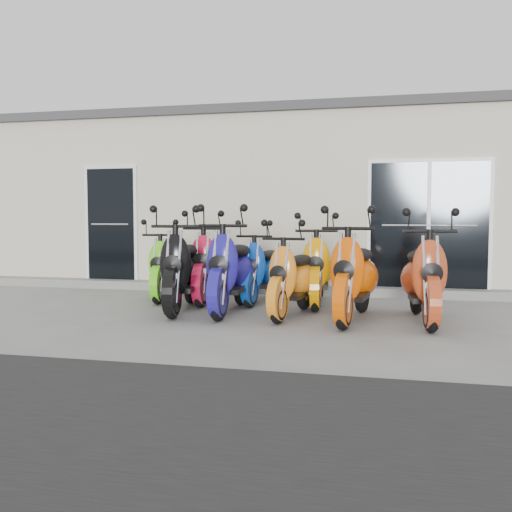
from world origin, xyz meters
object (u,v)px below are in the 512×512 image
object	(u,v)px
scooter_back_yellow	(317,259)
scooter_back_red	(210,256)
scooter_front_blue	(231,259)
scooter_front_orange_b	(354,263)
scooter_front_black	(183,258)
scooter_back_green	(167,259)
scooter_front_orange_a	(293,268)
scooter_front_red	(424,265)
scooter_back_blue	(262,261)

from	to	relation	value
scooter_back_yellow	scooter_back_red	bearing A→B (deg)	176.15
scooter_back_yellow	scooter_front_blue	bearing A→B (deg)	-143.32
scooter_front_orange_b	scooter_front_black	bearing A→B (deg)	-178.21
scooter_front_blue	scooter_back_green	bearing A→B (deg)	141.57
scooter_front_black	scooter_front_blue	world-z (taller)	scooter_front_blue
scooter_front_orange_a	scooter_front_red	bearing A→B (deg)	5.74
scooter_back_green	scooter_back_red	distance (m)	0.78
scooter_front_red	scooter_back_red	bearing A→B (deg)	156.08
scooter_front_orange_a	scooter_front_red	world-z (taller)	scooter_front_red
scooter_back_blue	scooter_back_red	bearing A→B (deg)	-168.25
scooter_front_orange_a	scooter_front_orange_b	size ratio (longest dim) A/B	0.88
scooter_front_orange_b	scooter_back_yellow	distance (m)	1.34
scooter_front_blue	scooter_front_orange_a	xyz separation A→B (m)	(0.89, -0.10, -0.10)
scooter_front_black	scooter_front_orange_b	size ratio (longest dim) A/B	1.01
scooter_back_blue	scooter_front_orange_a	bearing A→B (deg)	-54.34
scooter_front_orange_a	scooter_back_red	size ratio (longest dim) A/B	0.91
scooter_front_orange_a	scooter_back_blue	bearing A→B (deg)	128.76
scooter_back_yellow	scooter_front_red	bearing A→B (deg)	-41.70
scooter_front_red	scooter_back_blue	size ratio (longest dim) A/B	1.12
scooter_front_red	scooter_back_green	xyz separation A→B (m)	(-3.97, 1.20, -0.07)
scooter_front_black	scooter_front_blue	size ratio (longest dim) A/B	0.99
scooter_front_blue	scooter_back_red	bearing A→B (deg)	121.42
scooter_front_red	scooter_back_blue	world-z (taller)	scooter_front_red
scooter_front_orange_a	scooter_back_yellow	bearing A→B (deg)	87.19
scooter_back_blue	scooter_back_yellow	xyz separation A→B (m)	(0.88, -0.08, 0.06)
scooter_front_black	scooter_back_red	world-z (taller)	scooter_front_black
scooter_front_red	scooter_back_green	distance (m)	4.15
scooter_front_orange_a	scooter_back_red	bearing A→B (deg)	153.47
scooter_front_black	scooter_front_red	size ratio (longest dim) A/B	1.03
scooter_back_green	scooter_back_yellow	bearing A→B (deg)	-10.25
scooter_front_blue	scooter_front_red	distance (m)	2.59
scooter_front_blue	scooter_front_red	size ratio (longest dim) A/B	1.04
scooter_front_blue	scooter_back_red	world-z (taller)	scooter_front_blue
scooter_back_green	scooter_front_red	bearing A→B (deg)	-25.43
scooter_front_orange_b	scooter_back_red	size ratio (longest dim) A/B	1.03
scooter_back_red	scooter_front_blue	bearing A→B (deg)	-62.11
scooter_front_blue	scooter_back_blue	bearing A→B (deg)	76.44
scooter_front_blue	scooter_front_red	world-z (taller)	scooter_front_blue
scooter_front_red	scooter_back_green	size ratio (longest dim) A/B	1.11
scooter_front_red	scooter_back_red	distance (m)	3.38
scooter_front_black	scooter_back_red	size ratio (longest dim) A/B	1.04
scooter_front_orange_b	scooter_front_red	bearing A→B (deg)	10.96
scooter_front_orange_a	scooter_back_green	world-z (taller)	scooter_front_orange_a
scooter_front_black	scooter_front_orange_b	xyz separation A→B (m)	(2.44, -0.22, -0.01)
scooter_front_black	scooter_back_red	bearing A→B (deg)	74.79
scooter_front_orange_b	scooter_front_red	xyz separation A→B (m)	(0.86, 0.06, -0.02)
scooter_back_green	scooter_back_blue	xyz separation A→B (m)	(1.60, 0.01, -0.01)
scooter_front_orange_a	scooter_back_green	distance (m)	2.54
scooter_front_orange_a	scooter_back_blue	size ratio (longest dim) A/B	1.01
scooter_front_blue	scooter_front_red	xyz separation A→B (m)	(2.58, -0.17, -0.03)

